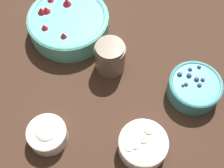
% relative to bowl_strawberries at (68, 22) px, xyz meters
% --- Properties ---
extents(ground_plane, '(4.00, 4.00, 0.00)m').
position_rel_bowl_strawberries_xyz_m(ground_plane, '(0.21, -0.10, -0.04)').
color(ground_plane, '#382319').
extents(bowl_strawberries, '(0.27, 0.27, 0.09)m').
position_rel_bowl_strawberries_xyz_m(bowl_strawberries, '(0.00, 0.00, 0.00)').
color(bowl_strawberries, '#56B7A8').
rests_on(bowl_strawberries, ground_plane).
extents(bowl_blueberries, '(0.16, 0.16, 0.07)m').
position_rel_bowl_strawberries_xyz_m(bowl_blueberries, '(0.44, 0.12, -0.01)').
color(bowl_blueberries, teal).
rests_on(bowl_blueberries, ground_plane).
extents(bowl_bananas, '(0.13, 0.13, 0.06)m').
position_rel_bowl_strawberries_xyz_m(bowl_bananas, '(0.46, -0.12, -0.01)').
color(bowl_bananas, white).
rests_on(bowl_bananas, ground_plane).
extents(bowl_cream, '(0.11, 0.11, 0.06)m').
position_rel_bowl_strawberries_xyz_m(bowl_cream, '(0.26, -0.29, -0.01)').
color(bowl_cream, silver).
rests_on(bowl_cream, ground_plane).
extents(jar_chocolate, '(0.09, 0.09, 0.11)m').
position_rel_bowl_strawberries_xyz_m(jar_chocolate, '(0.20, 0.00, 0.01)').
color(jar_chocolate, brown).
rests_on(jar_chocolate, ground_plane).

